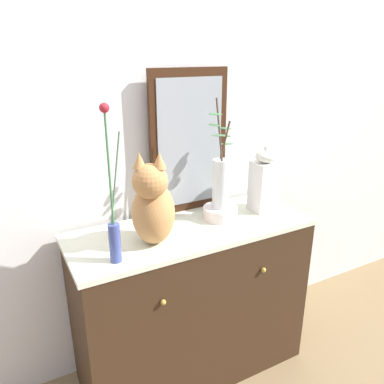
{
  "coord_description": "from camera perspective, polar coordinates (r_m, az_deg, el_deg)",
  "views": [
    {
      "loc": [
        -0.79,
        -1.46,
        1.65
      ],
      "look_at": [
        0.0,
        0.0,
        1.04
      ],
      "focal_mm": 35.69,
      "sensor_mm": 36.0,
      "label": 1
    }
  ],
  "objects": [
    {
      "name": "jar_lidded_porcelain",
      "position": [
        2.01,
        10.7,
        1.53
      ],
      "size": [
        0.12,
        0.12,
        0.35
      ],
      "color": "silver",
      "rests_on": "sideboard"
    },
    {
      "name": "bowl_porcelain",
      "position": [
        1.93,
        4.22,
        -3.1
      ],
      "size": [
        0.17,
        0.17,
        0.06
      ],
      "primitive_type": "cylinder",
      "color": "silver",
      "rests_on": "sideboard"
    },
    {
      "name": "ground_plane",
      "position": [
        2.34,
        0.0,
        -24.44
      ],
      "size": [
        6.0,
        6.0,
        0.0
      ],
      "primitive_type": "plane",
      "color": "olive"
    },
    {
      "name": "vase_glass_clear",
      "position": [
        1.87,
        4.34,
        1.72
      ],
      "size": [
        0.17,
        0.15,
        0.54
      ],
      "color": "silver",
      "rests_on": "bowl_porcelain"
    },
    {
      "name": "mirror_leaning",
      "position": [
        1.94,
        -0.43,
        7.4
      ],
      "size": [
        0.42,
        0.03,
        0.72
      ],
      "color": "#331B0D",
      "rests_on": "sideboard"
    },
    {
      "name": "wall_back",
      "position": [
        1.97,
        -4.26,
        10.0
      ],
      "size": [
        4.4,
        0.08,
        2.6
      ],
      "primitive_type": "cube",
      "color": "silver",
      "rests_on": "ground_plane"
    },
    {
      "name": "sideboard",
      "position": [
        2.06,
        0.0,
        -15.99
      ],
      "size": [
        1.19,
        0.48,
        0.86
      ],
      "color": "#322012",
      "rests_on": "ground_plane"
    },
    {
      "name": "vase_slim_green",
      "position": [
        1.52,
        -11.63,
        -4.77
      ],
      "size": [
        0.07,
        0.05,
        0.63
      ],
      "color": "#3B488E",
      "rests_on": "sideboard"
    },
    {
      "name": "cat_sitting",
      "position": [
        1.63,
        -5.88,
        -2.0
      ],
      "size": [
        0.3,
        0.41,
        0.42
      ],
      "color": "#B98049",
      "rests_on": "sideboard"
    }
  ]
}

